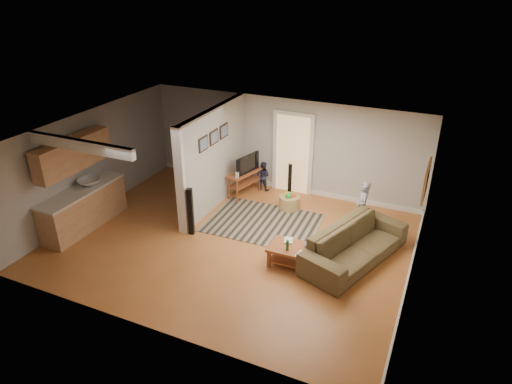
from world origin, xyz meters
TOP-DOWN VIEW (x-y plane):
  - ground at (0.00, 0.00)m, footprint 7.50×7.50m
  - room_shell at (-1.07, 0.43)m, footprint 7.54×6.02m
  - area_rug at (0.29, 1.01)m, footprint 2.64×1.97m
  - sofa at (2.60, 0.38)m, footprint 1.84×2.77m
  - coffee_table at (1.58, -0.30)m, footprint 1.09×0.65m
  - tv_console at (-0.74, 2.19)m, footprint 0.66×1.12m
  - speaker_left at (-1.00, -0.09)m, footprint 0.14×0.14m
  - speaker_right at (0.40, 2.48)m, footprint 0.12×0.12m
  - toy_basket at (0.61, 1.95)m, footprint 0.52×0.52m
  - child at (2.45, 1.62)m, footprint 0.42×0.51m
  - toddler at (-0.44, 2.70)m, footprint 0.41×0.33m

SIDE VIEW (x-z plane):
  - ground at x=0.00m, z-range 0.00..0.00m
  - sofa at x=2.60m, z-range -0.38..0.38m
  - child at x=2.45m, z-range -0.61..0.61m
  - toddler at x=-0.44m, z-range -0.40..0.40m
  - area_rug at x=0.29m, z-range 0.00..0.01m
  - toy_basket at x=0.61m, z-range -0.04..0.42m
  - coffee_table at x=1.58m, z-range 0.01..0.65m
  - speaker_right at x=0.40m, z-range 0.00..0.96m
  - speaker_left at x=-1.00m, z-range 0.00..1.13m
  - tv_console at x=-0.74m, z-range 0.15..1.06m
  - room_shell at x=-1.07m, z-range 0.20..2.72m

